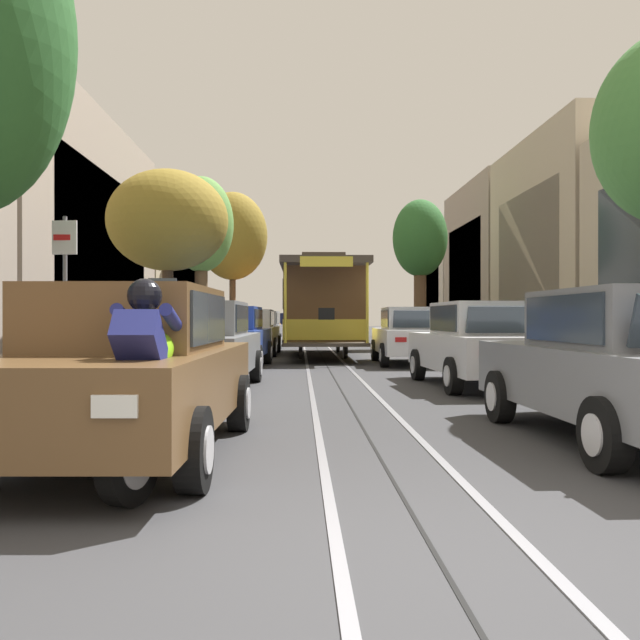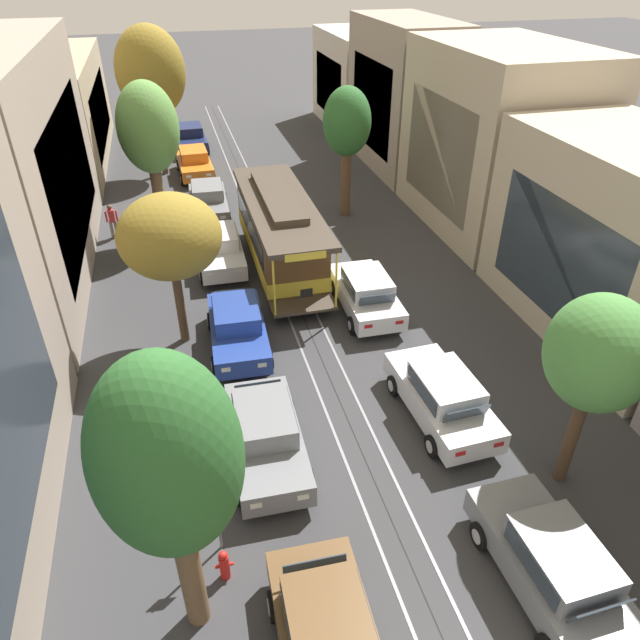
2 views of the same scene
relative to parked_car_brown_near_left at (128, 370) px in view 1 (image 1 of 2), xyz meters
The scene contains 23 objects.
ground_plane 16.06m from the parked_car_brown_near_left, 81.59° to the left, with size 160.00×160.00×0.00m, color #38383A.
trolley_track_rails 18.76m from the parked_car_brown_near_left, 82.81° to the left, with size 1.14×55.28×0.01m.
building_facade_left 18.53m from the parked_car_brown_near_left, 115.59° to the left, with size 5.23×46.98×10.44m.
building_facade_right 22.38m from the parked_car_brown_near_left, 55.13° to the left, with size 5.89×46.98×8.67m.
parked_car_brown_near_left is the anchor object (origin of this frame).
parked_car_grey_second_left 5.75m from the parked_car_brown_near_left, 91.85° to the left, with size 2.09×4.40×1.58m.
parked_car_blue_mid_left 11.03m from the parked_car_brown_near_left, 91.12° to the left, with size 2.13×4.42×1.58m.
parked_car_white_fourth_left 17.15m from the parked_car_brown_near_left, 90.37° to the left, with size 2.08×4.39×1.58m.
parked_car_grey_fifth_left 22.80m from the parked_car_brown_near_left, 90.20° to the left, with size 2.12×4.41×1.58m.
parked_car_orange_sixth_left 28.98m from the parked_car_brown_near_left, 90.58° to the left, with size 2.09×4.40×1.58m.
parked_car_navy_far_left 34.31m from the parked_car_brown_near_left, 90.19° to the left, with size 2.06×4.39×1.58m.
parked_car_grey_near_right 5.00m from the parked_car_brown_near_left, ahead, with size 2.07×4.39×1.58m.
parked_car_white_second_right 7.81m from the parked_car_brown_near_left, 50.25° to the left, with size 2.13×4.42×1.58m.
parked_car_white_mid_right 13.01m from the parked_car_brown_near_left, 68.71° to the left, with size 2.07×4.39×1.58m.
street_tree_kerb_left_second 12.48m from the parked_car_brown_near_left, 99.46° to the left, with size 3.29×2.99×5.33m.
street_tree_kerb_left_mid 21.23m from the parked_car_brown_near_left, 96.54° to the left, with size 2.62×2.59×7.02m.
street_tree_kerb_left_fourth 30.35m from the parked_car_brown_near_left, 93.89° to the left, with size 3.79×3.37×8.14m.
street_tree_kerb_right_second 22.56m from the parked_car_brown_near_left, 72.63° to the left, with size 2.28×2.34×6.24m.
cable_car_trolley 16.66m from the parked_car_brown_near_left, 81.89° to the left, with size 2.57×9.14×3.28m.
motorcycle_with_rider 1.25m from the parked_car_brown_near_left, 69.08° to the right, with size 0.54×1.92×1.62m.
pedestrian_on_left_pavement 21.78m from the parked_car_brown_near_left, 102.33° to the left, with size 0.55×0.40×1.62m.
fire_hydrant 3.01m from the parked_car_brown_near_left, 124.80° to the left, with size 0.40×0.22×0.84m.
street_sign_post 3.75m from the parked_car_brown_near_left, 118.06° to the left, with size 0.36×0.08×2.72m.
Camera 1 is at (-0.74, -3.22, 1.28)m, focal length 37.20 mm.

